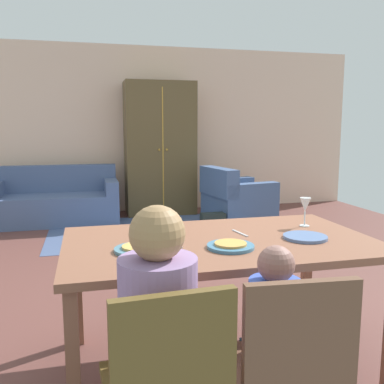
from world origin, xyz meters
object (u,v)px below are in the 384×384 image
at_px(person_child, 271,357).
at_px(wine_glass, 305,206).
at_px(plate_near_man, 138,249).
at_px(armoire, 160,149).
at_px(armchair, 236,201).
at_px(dining_chair_child, 288,366).
at_px(handbag, 213,223).
at_px(dining_table, 220,251).
at_px(plate_near_child, 231,246).
at_px(couch, 56,202).
at_px(dining_chair_man, 167,384).
at_px(person_man, 157,353).
at_px(plate_near_woman, 305,237).

bearing_deg(person_child, wine_glass, 54.72).
bearing_deg(plate_near_man, armoire, 78.97).
bearing_deg(armchair, dining_chair_child, -107.36).
relative_size(person_child, handbag, 2.89).
height_order(dining_table, plate_near_child, plate_near_child).
height_order(person_child, couch, person_child).
distance_m(dining_chair_child, person_child, 0.18).
bearing_deg(wine_glass, dining_chair_child, -121.01).
relative_size(dining_chair_man, armchair, 0.87).
relative_size(person_man, armoire, 0.53).
bearing_deg(dining_chair_child, person_man, 159.74).
bearing_deg(dining_chair_man, wine_glass, 43.74).
relative_size(plate_near_woman, dining_chair_child, 0.29).
height_order(person_man, armoire, armoire).
bearing_deg(wine_glass, couch, 114.12).
bearing_deg(dining_chair_man, person_man, 92.46).
relative_size(plate_near_man, handbag, 0.78).
xyz_separation_m(dining_chair_man, person_child, (0.48, 0.17, -0.06)).
relative_size(wine_glass, dining_chair_man, 0.21).
relative_size(person_child, couch, 0.52).
xyz_separation_m(wine_glass, armoire, (-0.20, 4.34, 0.16)).
bearing_deg(armchair, dining_table, -111.17).
height_order(person_child, armoire, armoire).
distance_m(person_man, handbag, 4.03).
bearing_deg(armchair, plate_near_man, -116.76).
relative_size(plate_near_woman, armoire, 0.12).
bearing_deg(plate_near_man, handbag, 66.92).
xyz_separation_m(dining_table, dining_chair_man, (-0.47, -0.87, -0.20)).
xyz_separation_m(couch, armchair, (2.57, -0.67, 0.02)).
bearing_deg(couch, armchair, -14.57).
xyz_separation_m(plate_near_woman, dining_chair_child, (-0.48, -0.77, -0.28)).
height_order(couch, handbag, couch).
bearing_deg(plate_near_woman, armchair, 76.17).
bearing_deg(dining_table, armoire, 84.62).
bearing_deg(dining_table, handbag, 73.97).
distance_m(couch, handbag, 2.38).
distance_m(plate_near_woman, armchair, 3.80).
height_order(dining_chair_child, armchair, dining_chair_child).
bearing_deg(dining_table, plate_near_woman, -11.82).
height_order(plate_near_child, plate_near_woman, same).
xyz_separation_m(wine_glass, handbag, (0.26, 2.90, -0.76)).
bearing_deg(wine_glass, armchair, 77.43).
relative_size(dining_table, person_man, 1.57).
xyz_separation_m(plate_near_child, wine_glass, (0.63, 0.36, 0.12)).
height_order(person_child, armchair, person_child).
xyz_separation_m(plate_near_child, dining_chair_child, (-0.01, -0.69, -0.28)).
xyz_separation_m(person_man, armchair, (1.86, 4.26, -0.19)).
distance_m(couch, armchair, 2.66).
bearing_deg(wine_glass, armoire, 92.65).
xyz_separation_m(dining_chair_child, person_child, (0.01, 0.17, -0.06)).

